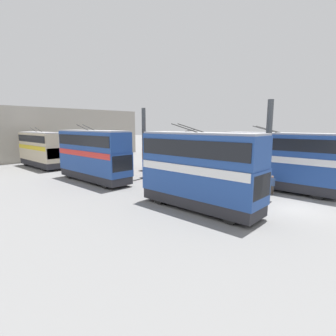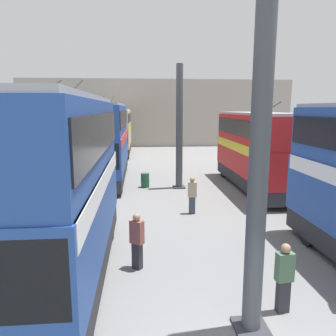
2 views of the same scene
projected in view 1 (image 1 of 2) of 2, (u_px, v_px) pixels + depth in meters
ground_plane at (298, 209)px, 18.49m from camera, size 240.00×240.00×0.00m
depot_back_wall at (52, 134)px, 44.40m from camera, size 0.50×36.00×8.80m
support_column_near at (268, 154)px, 19.51m from camera, size 0.77×0.77×7.71m
support_column_far at (144, 145)px, 28.81m from camera, size 0.77×0.77×7.71m
bus_left_near at (279, 158)px, 23.69m from camera, size 10.16×2.54×5.82m
bus_left_far at (177, 151)px, 31.98m from camera, size 10.01×2.54×5.40m
bus_right_near at (199, 167)px, 18.03m from camera, size 9.01×2.54×6.00m
bus_right_mid at (93, 153)px, 27.26m from camera, size 10.11×2.54×5.97m
bus_right_far at (41, 147)px, 36.46m from camera, size 9.63×2.54×5.57m
person_by_left_row at (272, 185)px, 22.32m from camera, size 0.47×0.34×1.63m
person_by_right_row at (211, 189)px, 20.18m from camera, size 0.44×0.48×1.83m
person_aisle_midway at (181, 176)px, 25.66m from camera, size 0.28×0.44×1.81m
person_aisle_foreground at (264, 187)px, 21.06m from camera, size 0.28×0.44×1.81m
oil_drum at (127, 176)px, 27.96m from camera, size 0.56×0.56×0.93m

